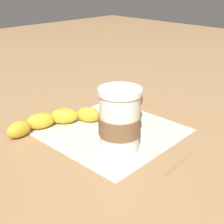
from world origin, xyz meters
TOP-DOWN VIEW (x-y plane):
  - ground_plane at (0.00, 0.00)m, footprint 3.00×3.00m
  - paper_napkin at (0.00, 0.00)m, footprint 0.27×0.27m
  - coffee_cup at (-0.06, 0.04)m, footprint 0.08×0.08m
  - muffin at (0.01, -0.04)m, footprint 0.09×0.09m
  - banana at (0.11, 0.08)m, footprint 0.11×0.21m
  - wooden_stirrer at (-0.17, 0.00)m, footprint 0.02×0.11m

SIDE VIEW (x-z plane):
  - ground_plane at x=0.00m, z-range 0.00..0.00m
  - paper_napkin at x=0.00m, z-range 0.00..0.00m
  - wooden_stirrer at x=-0.17m, z-range 0.00..0.00m
  - banana at x=0.11m, z-range 0.00..0.04m
  - muffin at x=0.01m, z-range 0.01..0.10m
  - coffee_cup at x=-0.06m, z-range 0.00..0.12m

